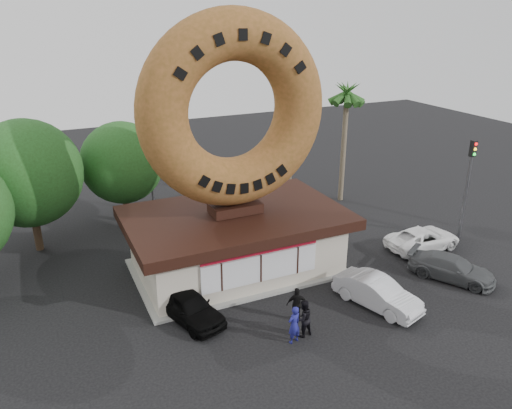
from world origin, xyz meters
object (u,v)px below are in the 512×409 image
Objects in this scene: car_silver at (377,293)px; street_lamp at (151,148)px; car_black at (189,306)px; person_center at (303,318)px; traffic_signal at (468,177)px; person_right at (297,304)px; person_left at (294,325)px; giant_donut at (234,111)px; car_grey at (452,268)px; donut_shop at (236,239)px; car_white at (423,239)px.

street_lamp is at bearing 94.16° from car_silver.
person_center is at bearing -55.76° from car_black.
person_right is at bearing -165.38° from traffic_signal.
street_lamp is 4.69× the size of person_center.
car_silver is (-9.39, -4.08, -3.16)m from traffic_signal.
street_lamp reaches higher than person_left.
person_center is 5.16m from car_black.
person_left is (-0.25, -6.87, -7.67)m from giant_donut.
street_lamp is (-1.86, 10.00, -4.04)m from giant_donut.
giant_donut reaches higher than person_right.
traffic_signal reaches higher than person_center.
person_right is at bearing -42.60° from car_black.
car_grey is (9.71, -5.64, -7.90)m from giant_donut.
car_black is 0.93× the size of car_grey.
car_grey is at bearing -158.62° from person_right.
traffic_signal is at bearing 9.19° from car_grey.
giant_donut is 9.50m from person_right.
car_black is 0.94× the size of car_silver.
person_left reaches higher than car_black.
giant_donut is 10.93m from car_silver.
donut_shop is at bearing -60.84° from person_right.
traffic_signal reaches higher than car_grey.
person_left is at bearing -84.58° from street_lamp.
car_black is (-4.39, 2.05, -0.12)m from person_right.
person_right is 10.64m from car_white.
person_center reaches higher than car_black.
person_left is at bearing -92.12° from donut_shop.
donut_shop is 7.70m from car_silver.
street_lamp reaches higher than person_center.
person_left is 0.43× the size of car_black.
car_silver is at bearing -52.80° from donut_shop.
traffic_signal is at bearing -37.14° from street_lamp.
car_white is at bearing -140.19° from person_right.
donut_shop reaches higher than car_grey.
car_grey is at bearing -26.86° from car_black.
giant_donut is at bearing -106.47° from person_left.
person_center reaches higher than car_silver.
car_black is at bearing -97.93° from street_lamp.
traffic_signal reaches higher than person_right.
person_right reaches higher than car_grey.
car_silver is 0.99× the size of car_grey.
person_right is (0.33, 1.14, -0.05)m from person_center.
traffic_signal is at bearing -8.10° from donut_shop.
giant_donut is 2.21× the size of car_silver.
donut_shop reaches higher than car_white.
donut_shop is at bearing -94.55° from person_center.
person_center is 11.35m from car_white.
person_left reaches higher than car_silver.
street_lamp is 4.99× the size of person_right.
giant_donut reaches higher than traffic_signal.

